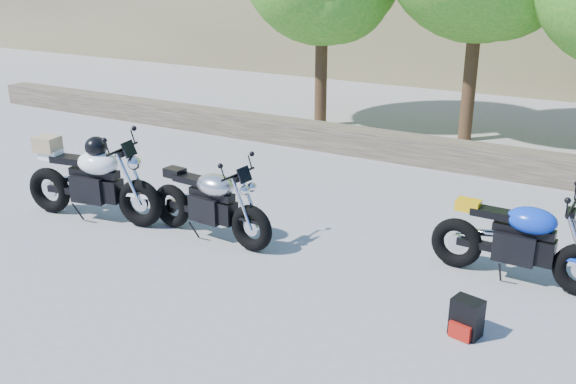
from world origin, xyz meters
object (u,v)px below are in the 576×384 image
Objects in this scene: backpack at (466,318)px; silver_bike at (210,204)px; blue_bike at (519,241)px; white_bike at (91,179)px.

silver_bike is at bearing -178.14° from backpack.
silver_bike reaches higher than backpack.
blue_bike is at bearing 95.19° from backpack.
blue_bike is (5.87, 1.10, -0.12)m from white_bike.
white_bike is at bearing -166.88° from silver_bike.
white_bike is 5.66× the size of backpack.
white_bike is 5.71m from backpack.
blue_bike is (3.93, 0.81, 0.00)m from silver_bike.
blue_bike is 1.55m from backpack.
white_bike reaches higher than silver_bike.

